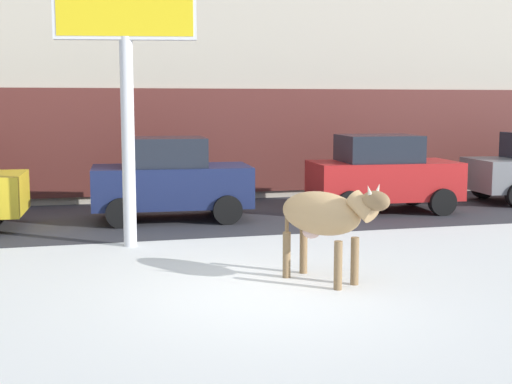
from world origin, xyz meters
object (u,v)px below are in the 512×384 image
(cow_tan, at_px, (324,216))
(pedestrian_near_billboard, at_px, (185,167))
(car_red_hatchback, at_px, (382,174))
(pedestrian_far_left, at_px, (379,162))
(car_navy_hatchback, at_px, (170,179))
(pedestrian_by_cars, at_px, (47,170))
(billboard, at_px, (125,7))

(cow_tan, bearing_deg, pedestrian_near_billboard, 93.72)
(car_red_hatchback, xyz_separation_m, pedestrian_far_left, (1.47, 3.42, -0.05))
(car_navy_hatchback, height_order, car_red_hatchback, same)
(pedestrian_far_left, bearing_deg, car_navy_hatchback, -153.13)
(cow_tan, xyz_separation_m, pedestrian_near_billboard, (-0.61, 9.41, -0.11))
(cow_tan, relative_size, pedestrian_near_billboard, 1.06)
(cow_tan, xyz_separation_m, pedestrian_by_cars, (-4.26, 9.41, -0.11))
(cow_tan, distance_m, pedestrian_far_left, 10.72)
(car_navy_hatchback, height_order, pedestrian_by_cars, car_navy_hatchback)
(billboard, xyz_separation_m, pedestrian_by_cars, (-1.69, 6.07, -3.43))
(billboard, xyz_separation_m, pedestrian_near_billboard, (1.96, 6.07, -3.43))
(billboard, relative_size, car_red_hatchback, 1.54)
(car_red_hatchback, bearing_deg, pedestrian_far_left, 66.70)
(pedestrian_by_cars, xyz_separation_m, pedestrian_far_left, (9.40, 0.00, 0.00))
(pedestrian_near_billboard, height_order, pedestrian_by_cars, same)
(billboard, height_order, pedestrian_far_left, billboard)
(car_navy_hatchback, relative_size, pedestrian_far_left, 2.08)
(billboard, relative_size, pedestrian_near_billboard, 3.21)
(cow_tan, height_order, pedestrian_near_billboard, pedestrian_near_billboard)
(pedestrian_by_cars, relative_size, pedestrian_far_left, 1.00)
(car_navy_hatchback, xyz_separation_m, pedestrian_by_cars, (-2.79, 3.35, -0.05))
(pedestrian_near_billboard, bearing_deg, cow_tan, -86.28)
(pedestrian_near_billboard, xyz_separation_m, pedestrian_far_left, (5.75, 0.00, 0.00))
(pedestrian_by_cars, height_order, pedestrian_far_left, same)
(billboard, bearing_deg, pedestrian_far_left, 38.22)
(billboard, xyz_separation_m, car_navy_hatchback, (1.10, 2.72, -3.39))
(car_red_hatchback, relative_size, pedestrian_by_cars, 2.08)
(billboard, height_order, pedestrian_by_cars, billboard)
(pedestrian_far_left, bearing_deg, billboard, -141.78)
(car_navy_hatchback, bearing_deg, pedestrian_by_cars, 129.84)
(billboard, bearing_deg, pedestrian_near_billboard, 72.13)
(cow_tan, distance_m, pedestrian_near_billboard, 9.43)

